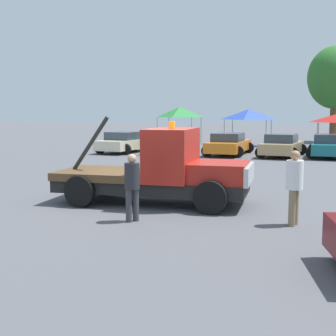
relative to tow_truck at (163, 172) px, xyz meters
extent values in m
plane|color=#545459|center=(-0.34, -0.03, -0.93)|extent=(160.00, 160.00, 0.00)
cube|color=black|center=(-0.34, -0.03, -0.40)|extent=(5.59, 2.32, 0.35)
cube|color=#B22319|center=(1.62, 0.12, 0.05)|extent=(1.66, 1.92, 0.55)
cube|color=silver|center=(2.43, 0.18, 0.02)|extent=(0.26, 1.92, 0.50)
cube|color=#B22319|center=(0.26, 0.02, 0.51)|extent=(1.36, 2.21, 1.47)
cube|color=brown|center=(-1.70, -0.13, -0.12)|extent=(2.88, 2.32, 0.22)
cylinder|color=black|center=(-2.22, -0.17, 0.77)|extent=(1.19, 0.21, 1.63)
cylinder|color=orange|center=(0.26, 0.02, 1.34)|extent=(0.18, 0.18, 0.20)
cylinder|color=black|center=(1.47, 1.12, -0.49)|extent=(0.88, 0.26, 0.88)
cylinder|color=black|center=(1.62, -0.89, -0.49)|extent=(0.88, 0.26, 0.88)
cylinder|color=black|center=(-2.18, 0.85, -0.49)|extent=(0.88, 0.26, 0.88)
cylinder|color=black|center=(-2.03, -1.17, -0.49)|extent=(0.88, 0.26, 0.88)
cylinder|color=#847051|center=(3.71, -1.51, -0.50)|extent=(0.16, 0.16, 0.85)
cylinder|color=#847051|center=(3.76, -1.30, -0.50)|extent=(0.16, 0.16, 0.85)
cylinder|color=white|center=(3.74, -1.40, 0.26)|extent=(0.39, 0.39, 0.68)
sphere|color=#A87A56|center=(3.74, -1.40, 0.72)|extent=(0.23, 0.23, 0.23)
cylinder|color=#38383D|center=(-0.03, -2.36, -0.53)|extent=(0.15, 0.15, 0.80)
cylinder|color=#38383D|center=(0.08, -2.20, -0.53)|extent=(0.15, 0.15, 0.80)
cylinder|color=#28282D|center=(0.03, -2.28, 0.18)|extent=(0.36, 0.36, 0.63)
sphere|color=tan|center=(0.03, -2.28, 0.60)|extent=(0.22, 0.22, 0.22)
cube|color=beige|center=(-8.02, 15.06, -0.39)|extent=(2.32, 4.69, 0.60)
cube|color=#333D47|center=(-8.04, 14.84, 0.16)|extent=(1.86, 2.05, 0.50)
cylinder|color=black|center=(-8.79, 16.68, -0.59)|extent=(0.68, 0.22, 0.68)
cylinder|color=black|center=(-6.97, 16.51, -0.59)|extent=(0.68, 0.22, 0.68)
cylinder|color=black|center=(-9.06, 13.61, -0.59)|extent=(0.68, 0.22, 0.68)
cylinder|color=black|center=(-7.24, 13.44, -0.59)|extent=(0.68, 0.22, 0.68)
cube|color=olive|center=(-5.27, 15.89, -0.39)|extent=(2.00, 4.84, 0.60)
cube|color=#333D47|center=(-5.26, 15.65, 0.16)|extent=(1.67, 2.07, 0.50)
cylinder|color=black|center=(-6.20, 17.48, -0.59)|extent=(0.68, 0.22, 0.68)
cylinder|color=black|center=(-4.48, 17.55, -0.59)|extent=(0.68, 0.22, 0.68)
cylinder|color=black|center=(-6.07, 14.23, -0.59)|extent=(0.68, 0.22, 0.68)
cylinder|color=black|center=(-4.35, 14.30, -0.59)|extent=(0.68, 0.22, 0.68)
cube|color=orange|center=(-1.34, 15.61, -0.39)|extent=(2.00, 4.91, 0.60)
cube|color=#333D47|center=(-1.34, 15.37, 0.16)|extent=(1.71, 2.08, 0.50)
cylinder|color=black|center=(-2.21, 17.28, -0.59)|extent=(0.68, 0.22, 0.68)
cylinder|color=black|center=(-0.40, 17.25, -0.59)|extent=(0.68, 0.22, 0.68)
cylinder|color=black|center=(-2.27, 13.97, -0.59)|extent=(0.68, 0.22, 0.68)
cylinder|color=black|center=(-0.47, 13.93, -0.59)|extent=(0.68, 0.22, 0.68)
cube|color=tan|center=(1.84, 15.48, -0.39)|extent=(2.25, 4.52, 0.60)
cube|color=#333D47|center=(1.82, 15.27, 0.16)|extent=(1.79, 1.98, 0.50)
cylinder|color=black|center=(1.12, 17.04, -0.59)|extent=(0.68, 0.22, 0.68)
cylinder|color=black|center=(2.86, 16.87, -0.59)|extent=(0.68, 0.22, 0.68)
cylinder|color=black|center=(0.83, 14.09, -0.59)|extent=(0.68, 0.22, 0.68)
cylinder|color=black|center=(2.57, 13.92, -0.59)|extent=(0.68, 0.22, 0.68)
cube|color=#196670|center=(4.47, 16.05, -0.39)|extent=(1.92, 4.61, 0.60)
cube|color=#333D47|center=(4.47, 15.82, 0.16)|extent=(1.68, 1.94, 0.50)
cylinder|color=black|center=(3.56, 17.61, -0.59)|extent=(0.68, 0.22, 0.68)
cylinder|color=black|center=(3.57, 14.48, -0.59)|extent=(0.68, 0.22, 0.68)
cylinder|color=#9E9EA3|center=(-8.56, 22.50, 0.15)|extent=(0.07, 0.07, 2.16)
cylinder|color=#9E9EA3|center=(-5.71, 22.50, 0.15)|extent=(0.07, 0.07, 2.16)
cylinder|color=#9E9EA3|center=(-8.56, 25.35, 0.15)|extent=(0.07, 0.07, 2.16)
cylinder|color=#9E9EA3|center=(-5.71, 25.35, 0.15)|extent=(0.07, 0.07, 2.16)
pyramid|color=#287F38|center=(-7.13, 23.93, 1.65)|extent=(2.85, 2.85, 0.84)
cylinder|color=#9E9EA3|center=(-2.99, 21.89, 0.08)|extent=(0.07, 0.07, 2.02)
cylinder|color=#9E9EA3|center=(0.09, 21.89, 0.08)|extent=(0.07, 0.07, 2.02)
cylinder|color=#9E9EA3|center=(-2.99, 24.97, 0.08)|extent=(0.07, 0.07, 2.02)
cylinder|color=#9E9EA3|center=(0.09, 24.97, 0.08)|extent=(0.07, 0.07, 2.02)
pyramid|color=#2D4CB7|center=(-1.45, 23.43, 1.48)|extent=(3.08, 3.08, 0.78)
cylinder|color=#9E9EA3|center=(3.65, 20.89, 0.01)|extent=(0.07, 0.07, 1.87)
cylinder|color=#9E9EA3|center=(3.65, 24.34, 0.01)|extent=(0.07, 0.07, 1.87)
cylinder|color=brown|center=(4.68, 30.06, 0.49)|extent=(0.57, 0.57, 2.84)
ellipsoid|color=#2D6B28|center=(4.68, 30.06, 4.56)|extent=(4.55, 4.55, 5.28)
camera|label=1|loc=(4.47, -12.46, 1.73)|focal=50.00mm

